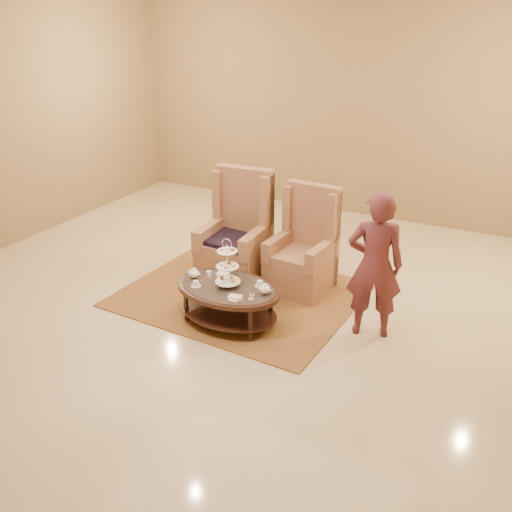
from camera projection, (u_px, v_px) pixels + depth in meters
The scene contains 8 objects.
ground at pixel (236, 315), 6.56m from camera, with size 8.00×8.00×0.00m, color beige.
ceiling at pixel (236, 315), 6.56m from camera, with size 8.00×8.00×0.02m, color white.
wall_back at pixel (358, 108), 9.09m from camera, with size 8.00×0.04×3.50m, color #967C52.
rug at pixel (241, 294), 7.02m from camera, with size 2.82×2.39×0.01m.
tea_table at pixel (228, 293), 6.26m from camera, with size 1.26×0.90×1.02m.
armchair_left at pixel (237, 243), 7.27m from camera, with size 0.80×0.83×1.42m.
armchair_right at pixel (304, 255), 7.04m from camera, with size 0.75×0.77×1.30m.
person at pixel (375, 266), 5.89m from camera, with size 0.68×0.55×1.61m.
Camera 1 is at (2.85, -4.96, 3.28)m, focal length 40.00 mm.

